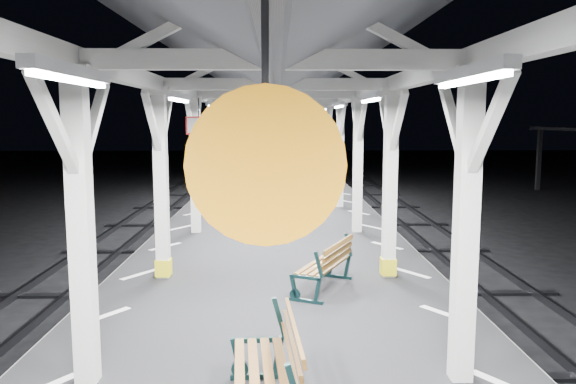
{
  "coord_description": "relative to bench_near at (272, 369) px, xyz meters",
  "views": [
    {
      "loc": [
        0.04,
        -7.73,
        3.79
      ],
      "look_at": [
        0.25,
        4.47,
        2.2
      ],
      "focal_mm": 35.0,
      "sensor_mm": 36.0,
      "label": 1
    }
  ],
  "objects": [
    {
      "name": "ground",
      "position": [
        0.02,
        2.77,
        -1.49
      ],
      "size": [
        120.0,
        120.0,
        0.0
      ],
      "primitive_type": "plane",
      "color": "black",
      "rests_on": "ground"
    },
    {
      "name": "bench_far",
      "position": [
        0.19,
        17.3,
        -0.05
      ],
      "size": [
        0.94,
        1.61,
        0.82
      ],
      "rotation": [
        0.0,
        0.0,
        -0.27
      ],
      "color": "black",
      "rests_on": "platform"
    },
    {
      "name": "platform",
      "position": [
        0.02,
        2.77,
        -0.99
      ],
      "size": [
        6.0,
        50.0,
        1.0
      ],
      "primitive_type": "cube",
      "color": "black",
      "rests_on": "ground"
    },
    {
      "name": "bench_near",
      "position": [
        0.0,
        0.0,
        0.0
      ],
      "size": [
        0.75,
        1.74,
        0.92
      ],
      "rotation": [
        0.0,
        0.0,
        0.07
      ],
      "color": "black",
      "rests_on": "platform"
    },
    {
      "name": "canopy",
      "position": [
        0.02,
        2.75,
        3.08
      ],
      "size": [
        5.4,
        49.0,
        4.65
      ],
      "color": "silver",
      "rests_on": "platform"
    },
    {
      "name": "hazard_stripes_left",
      "position": [
        -2.43,
        2.77,
        -0.49
      ],
      "size": [
        1.0,
        48.0,
        0.01
      ],
      "primitive_type": "cube",
      "color": "silver",
      "rests_on": "platform"
    },
    {
      "name": "bench_mid",
      "position": [
        0.87,
        3.96,
        -0.05
      ],
      "size": [
        1.14,
        1.62,
        0.83
      ],
      "rotation": [
        0.0,
        0.0,
        -0.43
      ],
      "color": "black",
      "rests_on": "platform"
    },
    {
      "name": "hazard_stripes_right",
      "position": [
        2.47,
        2.77,
        -0.49
      ],
      "size": [
        1.0,
        48.0,
        0.01
      ],
      "primitive_type": "cube",
      "color": "silver",
      "rests_on": "platform"
    }
  ]
}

